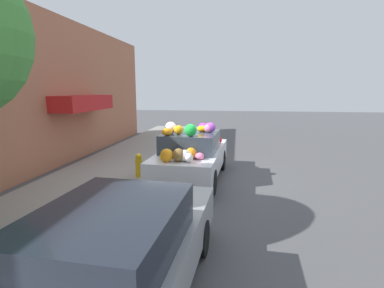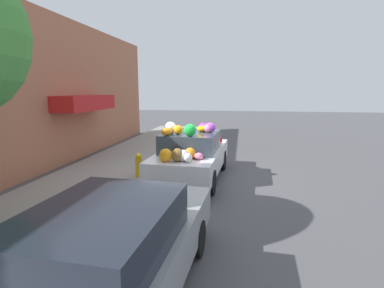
% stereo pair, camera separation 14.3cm
% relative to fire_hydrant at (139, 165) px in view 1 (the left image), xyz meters
% --- Properties ---
extents(ground_plane, '(60.00, 60.00, 0.00)m').
position_rel_fire_hydrant_xyz_m(ground_plane, '(0.42, -1.53, -0.47)').
color(ground_plane, '#4C4C4F').
extents(sidewalk_curb, '(24.00, 3.20, 0.12)m').
position_rel_fire_hydrant_xyz_m(sidewalk_curb, '(0.42, 1.17, -0.41)').
color(sidewalk_curb, gray).
rests_on(sidewalk_curb, ground).
extents(building_facade, '(18.00, 1.20, 5.19)m').
position_rel_fire_hydrant_xyz_m(building_facade, '(0.51, 3.38, 2.11)').
color(building_facade, '#B26B4C').
rests_on(building_facade, ground).
extents(fire_hydrant, '(0.20, 0.20, 0.70)m').
position_rel_fire_hydrant_xyz_m(fire_hydrant, '(0.00, 0.00, 0.00)').
color(fire_hydrant, gold).
rests_on(fire_hydrant, sidewalk_curb).
extents(art_car, '(4.12, 1.91, 1.77)m').
position_rel_fire_hydrant_xyz_m(art_car, '(0.35, -1.52, 0.31)').
color(art_car, silver).
rests_on(art_car, ground).
extents(parked_car_plain, '(4.63, 1.90, 1.39)m').
position_rel_fire_hydrant_xyz_m(parked_car_plain, '(-5.18, -1.48, 0.24)').
color(parked_car_plain, gray).
rests_on(parked_car_plain, ground).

